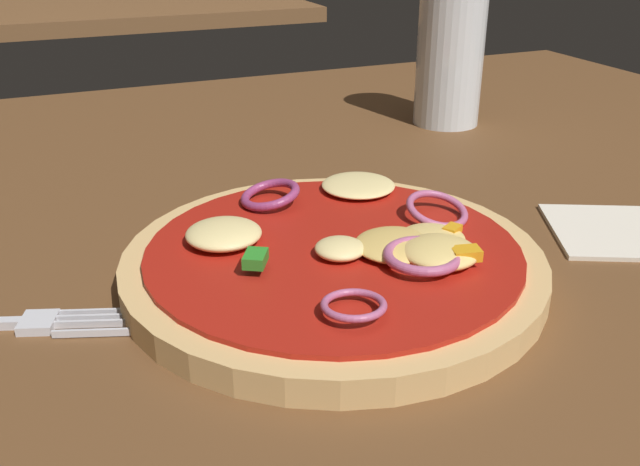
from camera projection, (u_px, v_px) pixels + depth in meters
dining_table at (322, 312)px, 0.41m from camera, size 1.21×1.09×0.03m
pizza at (336, 259)px, 0.42m from camera, size 0.25×0.25×0.03m
beer_glass at (450, 58)px, 0.69m from camera, size 0.07×0.07×0.14m
napkin at (633, 232)px, 0.47m from camera, size 0.13×0.12×0.00m
background_table at (100, 6)px, 1.67m from camera, size 0.88×0.67×0.03m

